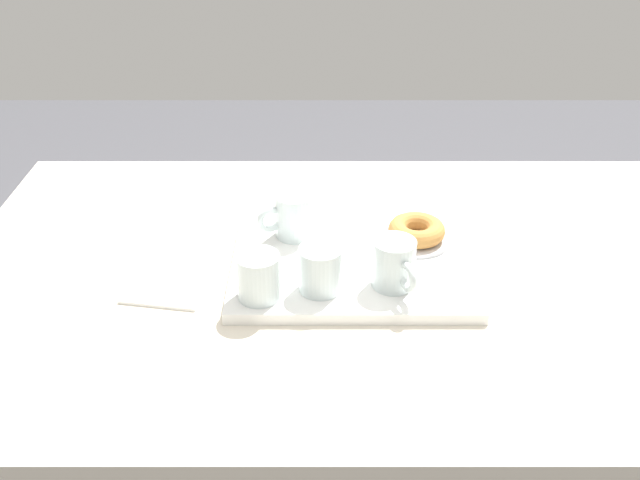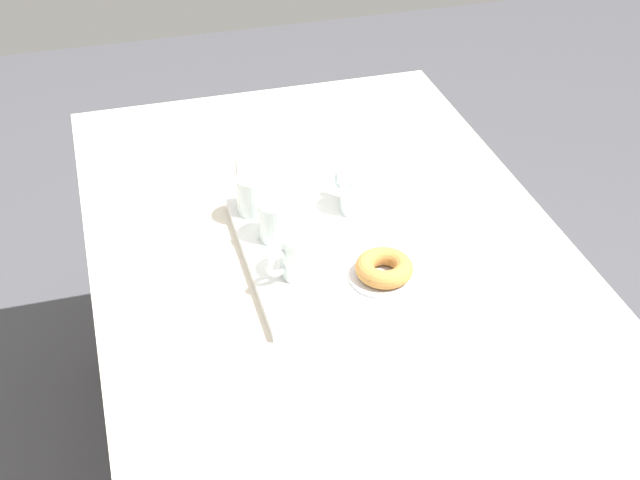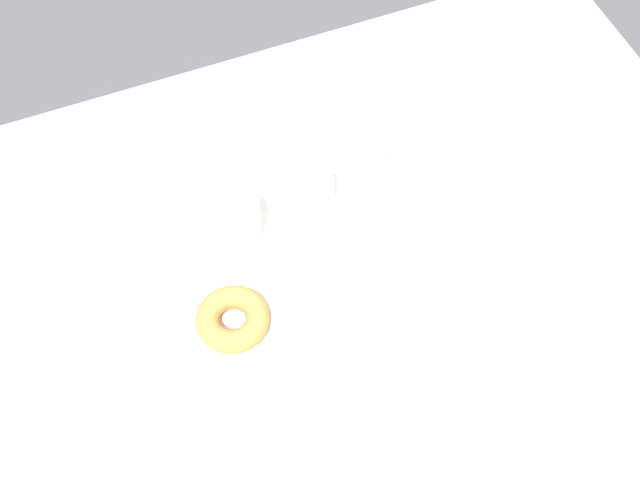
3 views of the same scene
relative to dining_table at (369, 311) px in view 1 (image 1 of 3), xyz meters
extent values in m
cube|color=beige|center=(0.00, 0.00, 0.08)|extent=(1.55, 0.94, 0.03)
cube|color=beige|center=(0.00, 0.47, 0.00)|extent=(1.55, 0.01, 0.14)
cylinder|color=brown|center=(-0.68, 0.38, -0.30)|extent=(0.06, 0.06, 0.73)
cylinder|color=brown|center=(0.68, 0.38, -0.30)|extent=(0.06, 0.06, 0.73)
cube|color=white|center=(-0.04, -0.01, 0.11)|extent=(0.44, 0.33, 0.02)
cylinder|color=silver|center=(0.03, -0.09, 0.16)|extent=(0.07, 0.07, 0.09)
cylinder|color=#B27523|center=(0.03, -0.09, 0.16)|extent=(0.06, 0.06, 0.06)
torus|color=silver|center=(0.05, -0.13, 0.17)|extent=(0.03, 0.05, 0.05)
cylinder|color=silver|center=(-0.14, 0.08, 0.16)|extent=(0.07, 0.07, 0.09)
cylinder|color=#B27523|center=(-0.14, 0.08, 0.16)|extent=(0.06, 0.06, 0.06)
torus|color=silver|center=(-0.19, 0.06, 0.17)|extent=(0.05, 0.03, 0.05)
cylinder|color=silver|center=(-0.20, -0.12, 0.16)|extent=(0.07, 0.07, 0.08)
cylinder|color=silver|center=(-0.20, -0.12, 0.15)|extent=(0.06, 0.06, 0.04)
cylinder|color=silver|center=(-0.10, -0.10, 0.16)|extent=(0.07, 0.07, 0.08)
cylinder|color=silver|center=(-0.10, -0.10, 0.15)|extent=(0.06, 0.06, 0.05)
cylinder|color=silver|center=(0.09, 0.06, 0.12)|extent=(0.13, 0.13, 0.01)
torus|color=#BC7F3D|center=(0.09, 0.06, 0.15)|extent=(0.11, 0.11, 0.03)
cube|color=white|center=(-0.36, -0.07, 0.10)|extent=(0.16, 0.14, 0.01)
camera|label=1|loc=(-0.10, -1.11, 0.82)|focal=40.21mm
camera|label=2|loc=(1.27, -0.40, 1.13)|focal=49.16mm
camera|label=3|loc=(0.19, 0.65, 1.28)|focal=49.79mm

